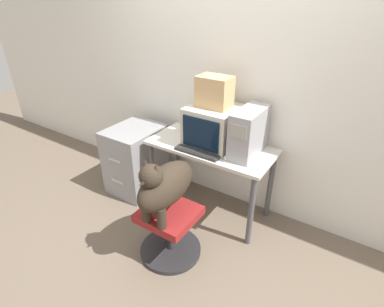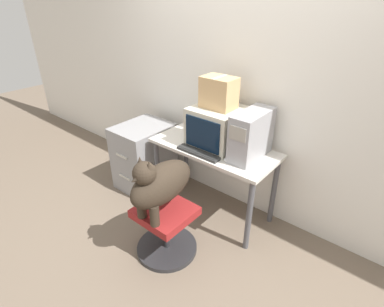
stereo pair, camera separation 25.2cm
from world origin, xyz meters
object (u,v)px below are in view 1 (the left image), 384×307
Objects in this scene: dog at (164,185)px; filing_cabinet at (136,159)px; cardboard_box at (214,92)px; office_chair at (170,231)px; pc_tower at (249,132)px; keyboard at (199,151)px; crt_monitor at (213,126)px.

dog reaches higher than filing_cabinet.
office_chair is at bearing -87.75° from cardboard_box.
pc_tower is 0.47m from keyboard.
pc_tower is (0.35, -0.00, 0.02)m from crt_monitor.
pc_tower is 0.46m from cardboard_box.
dog reaches higher than keyboard.
office_chair is (0.03, -0.74, -0.69)m from crt_monitor.
crt_monitor is at bearing -90.00° from cardboard_box.
cardboard_box reaches higher than crt_monitor.
pc_tower is 1.07× the size of keyboard.
dog is at bearing -87.86° from cardboard_box.
dog is 1.16m from filing_cabinet.
keyboard is at bearing -93.03° from cardboard_box.
crt_monitor is at bearing 86.92° from keyboard.
cardboard_box reaches higher than dog.
crt_monitor is at bearing 92.15° from dog.
crt_monitor reaches higher than dog.
filing_cabinet is (-0.91, 0.63, -0.36)m from dog.
pc_tower reaches higher than office_chair.
keyboard is 0.55m from dog.
office_chair is at bearing -87.74° from crt_monitor.
keyboard is (-0.01, -0.23, -0.17)m from crt_monitor.
filing_cabinet is (-0.86, 0.08, -0.39)m from keyboard.
dog is 0.81× the size of filing_cabinet.
office_chair is at bearing -33.07° from filing_cabinet.
pc_tower is at bearing 6.71° from filing_cabinet.
crt_monitor is 0.36m from pc_tower.
filing_cabinet is 1.25m from cardboard_box.
pc_tower is 0.62× the size of filing_cabinet.
cardboard_box is (-0.03, 0.78, 0.52)m from dog.
keyboard is 0.54m from cardboard_box.
dog is at bearing -34.80° from filing_cabinet.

